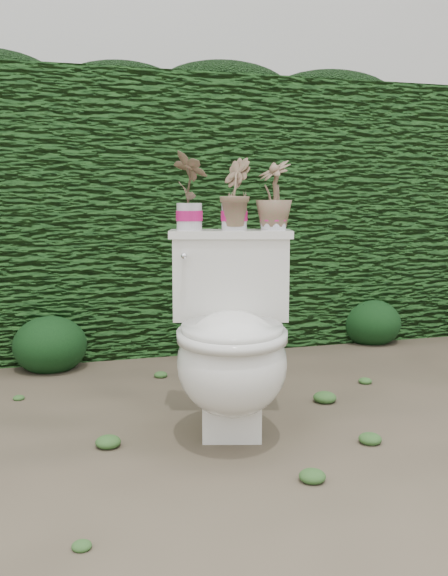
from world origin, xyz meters
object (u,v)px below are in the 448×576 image
object	(u,v)px
toilet	(232,343)
potted_plant_center	(234,196)
potted_plant_left	(189,193)
potted_plant_right	(274,197)

from	to	relation	value
toilet	potted_plant_center	bearing A→B (deg)	86.47
toilet	potted_plant_left	bearing A→B (deg)	125.24
potted_plant_center	potted_plant_right	size ratio (longest dim) A/B	1.05
potted_plant_left	potted_plant_center	world-z (taller)	potted_plant_left
potted_plant_left	potted_plant_right	bearing A→B (deg)	-134.55
potted_plant_right	potted_plant_center	bearing A→B (deg)	-127.31
potted_plant_right	potted_plant_left	bearing A→B (deg)	-127.31
toilet	potted_plant_right	size ratio (longest dim) A/B	2.91
potted_plant_center	potted_plant_left	bearing A→B (deg)	82.69
toilet	potted_plant_center	world-z (taller)	potted_plant_center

